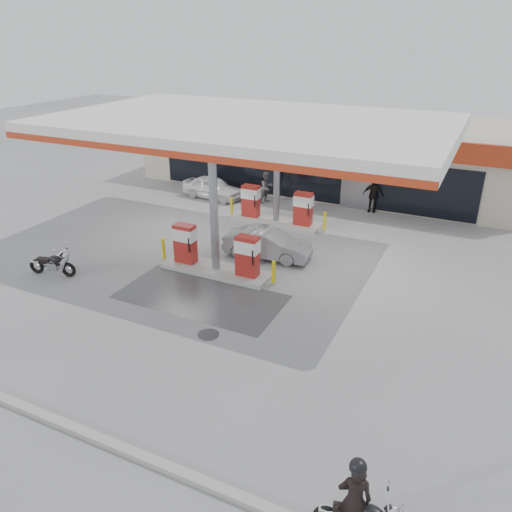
{
  "coord_description": "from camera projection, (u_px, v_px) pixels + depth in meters",
  "views": [
    {
      "loc": [
        9.14,
        -13.39,
        8.91
      ],
      "look_at": [
        1.9,
        1.71,
        1.2
      ],
      "focal_mm": 35.0,
      "sensor_mm": 36.0,
      "label": 1
    }
  ],
  "objects": [
    {
      "name": "biker_walking",
      "position": [
        373.0,
        195.0,
        26.06
      ],
      "size": [
        1.1,
        0.53,
        1.82
      ],
      "primitive_type": "imported",
      "rotation": [
        0.0,
        0.0,
        0.08
      ],
      "color": "black",
      "rests_on": "ground"
    },
    {
      "name": "biker_main",
      "position": [
        354.0,
        500.0,
        9.29
      ],
      "size": [
        0.74,
        0.58,
        1.77
      ],
      "primitive_type": "imported",
      "rotation": [
        0.0,
        0.0,
        3.42
      ],
      "color": "black",
      "rests_on": "ground"
    },
    {
      "name": "attendant",
      "position": [
        267.0,
        187.0,
        27.48
      ],
      "size": [
        0.92,
        1.02,
        1.73
      ],
      "primitive_type": "imported",
      "rotation": [
        0.0,
        0.0,
        1.18
      ],
      "color": "#57575C",
      "rests_on": "ground"
    },
    {
      "name": "parked_motorcycle",
      "position": [
        53.0,
        264.0,
        19.49
      ],
      "size": [
        1.99,
        0.78,
        1.03
      ],
      "rotation": [
        0.0,
        0.0,
        0.23
      ],
      "color": "black",
      "rests_on": "ground"
    },
    {
      "name": "hatchback_silver",
      "position": [
        267.0,
        244.0,
        20.98
      ],
      "size": [
        3.77,
        1.55,
        1.22
      ],
      "primitive_type": "imported",
      "rotation": [
        0.0,
        0.0,
        1.64
      ],
      "color": "gray",
      "rests_on": "ground"
    },
    {
      "name": "wet_patch",
      "position": [
        201.0,
        297.0,
        18.09
      ],
      "size": [
        6.0,
        3.0,
        0.0
      ],
      "primitive_type": "cube",
      "color": "#4C4C4F",
      "rests_on": "ground"
    },
    {
      "name": "ground",
      "position": [
        189.0,
        294.0,
        18.28
      ],
      "size": [
        90.0,
        90.0,
        0.0
      ],
      "primitive_type": "plane",
      "color": "gray",
      "rests_on": "ground"
    },
    {
      "name": "pump_island_far",
      "position": [
        276.0,
        210.0,
        24.54
      ],
      "size": [
        5.14,
        1.3,
        1.78
      ],
      "color": "#9E9E99",
      "rests_on": "ground"
    },
    {
      "name": "sedan_white",
      "position": [
        213.0,
        188.0,
        28.3
      ],
      "size": [
        3.71,
        1.76,
        1.23
      ],
      "primitive_type": "imported",
      "rotation": [
        0.0,
        0.0,
        1.48
      ],
      "color": "white",
      "rests_on": "ground"
    },
    {
      "name": "kerb",
      "position": [
        38.0,
        414.0,
        12.52
      ],
      "size": [
        28.0,
        0.25,
        0.15
      ],
      "primitive_type": "cube",
      "color": "gray",
      "rests_on": "ground"
    },
    {
      "name": "canopy",
      "position": [
        249.0,
        126.0,
        20.18
      ],
      "size": [
        16.0,
        10.02,
        5.51
      ],
      "color": "silver",
      "rests_on": "ground"
    },
    {
      "name": "store_building",
      "position": [
        328.0,
        151.0,
        30.5
      ],
      "size": [
        22.0,
        8.22,
        4.0
      ],
      "color": "beige",
      "rests_on": "ground"
    },
    {
      "name": "parked_car_left",
      "position": [
        194.0,
        165.0,
        32.82
      ],
      "size": [
        4.76,
        3.09,
        1.28
      ],
      "primitive_type": "imported",
      "rotation": [
        0.0,
        0.0,
        1.25
      ],
      "color": "#16274B",
      "rests_on": "ground"
    },
    {
      "name": "drain_cover",
      "position": [
        208.0,
        335.0,
        15.86
      ],
      "size": [
        0.7,
        0.7,
        0.01
      ],
      "primitive_type": "cylinder",
      "color": "#38383A",
      "rests_on": "ground"
    },
    {
      "name": "pump_island_near",
      "position": [
        216.0,
        256.0,
        19.62
      ],
      "size": [
        5.14,
        1.3,
        1.78
      ],
      "color": "#9E9E99",
      "rests_on": "ground"
    }
  ]
}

